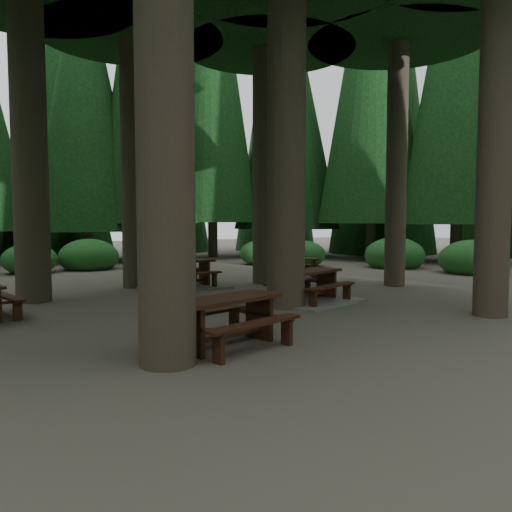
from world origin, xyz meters
name	(u,v)px	position (x,y,z in m)	size (l,w,h in m)	color
ground	(257,311)	(0.00, 0.00, 0.00)	(80.00, 80.00, 0.00)	#534C44
picnic_table_a	(310,292)	(1.63, 0.52, 0.25)	(2.76, 2.55, 0.75)	gray
picnic_table_c	(182,278)	(-0.31, 4.31, 0.27)	(2.57, 2.22, 0.79)	gray
picnic_table_d	(295,265)	(3.86, 5.00, 0.44)	(1.89, 1.73, 0.67)	black
picnic_table_e	(227,314)	(-1.73, -2.48, 0.51)	(2.14, 1.94, 0.76)	black
shrub_ring	(270,286)	(0.70, 0.75, 0.40)	(23.86, 24.64, 1.49)	#226020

